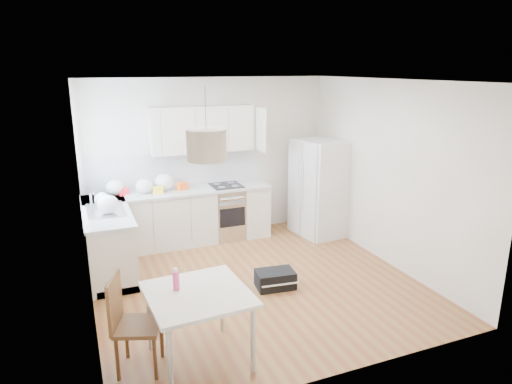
% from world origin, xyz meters
% --- Properties ---
extents(floor, '(4.20, 4.20, 0.00)m').
position_xyz_m(floor, '(0.00, 0.00, 0.00)').
color(floor, brown).
rests_on(floor, ground).
extents(ceiling, '(4.20, 4.20, 0.00)m').
position_xyz_m(ceiling, '(0.00, 0.00, 2.70)').
color(ceiling, white).
rests_on(ceiling, wall_back).
extents(wall_back, '(4.20, 0.00, 4.20)m').
position_xyz_m(wall_back, '(0.00, 2.10, 1.35)').
color(wall_back, beige).
rests_on(wall_back, floor).
extents(wall_left, '(0.00, 4.20, 4.20)m').
position_xyz_m(wall_left, '(-2.10, 0.00, 1.35)').
color(wall_left, beige).
rests_on(wall_left, floor).
extents(wall_right, '(0.00, 4.20, 4.20)m').
position_xyz_m(wall_right, '(2.10, 0.00, 1.35)').
color(wall_right, beige).
rests_on(wall_right, floor).
extents(window_glassblock, '(0.02, 1.00, 1.00)m').
position_xyz_m(window_glassblock, '(-2.09, 1.15, 1.75)').
color(window_glassblock, '#BFE0F9').
rests_on(window_glassblock, wall_left).
extents(cabinets_back, '(3.00, 0.60, 0.88)m').
position_xyz_m(cabinets_back, '(-0.60, 1.80, 0.44)').
color(cabinets_back, beige).
rests_on(cabinets_back, floor).
extents(cabinets_left, '(0.60, 1.80, 0.88)m').
position_xyz_m(cabinets_left, '(-1.80, 1.20, 0.44)').
color(cabinets_left, beige).
rests_on(cabinets_left, floor).
extents(counter_back, '(3.02, 0.64, 0.04)m').
position_xyz_m(counter_back, '(-0.60, 1.80, 0.90)').
color(counter_back, silver).
rests_on(counter_back, cabinets_back).
extents(counter_left, '(0.64, 1.82, 0.04)m').
position_xyz_m(counter_left, '(-1.80, 1.20, 0.90)').
color(counter_left, silver).
rests_on(counter_left, cabinets_left).
extents(backsplash_back, '(3.00, 0.01, 0.58)m').
position_xyz_m(backsplash_back, '(-0.60, 2.09, 1.21)').
color(backsplash_back, white).
rests_on(backsplash_back, wall_back).
extents(backsplash_left, '(0.01, 1.80, 0.58)m').
position_xyz_m(backsplash_left, '(-2.09, 1.20, 1.21)').
color(backsplash_left, white).
rests_on(backsplash_left, wall_left).
extents(upper_cabinets, '(1.70, 0.32, 0.75)m').
position_xyz_m(upper_cabinets, '(-0.15, 1.94, 1.88)').
color(upper_cabinets, beige).
rests_on(upper_cabinets, wall_back).
extents(range_oven, '(0.50, 0.61, 0.88)m').
position_xyz_m(range_oven, '(0.20, 1.80, 0.44)').
color(range_oven, '#BABDBF').
rests_on(range_oven, floor).
extents(sink, '(0.50, 0.80, 0.16)m').
position_xyz_m(sink, '(-1.80, 1.15, 0.92)').
color(sink, '#BABDBF').
rests_on(sink, counter_left).
extents(refrigerator, '(0.90, 0.93, 1.67)m').
position_xyz_m(refrigerator, '(1.76, 1.34, 0.84)').
color(refrigerator, white).
rests_on(refrigerator, floor).
extents(dining_table, '(1.01, 1.01, 0.76)m').
position_xyz_m(dining_table, '(-1.16, -1.38, 0.67)').
color(dining_table, beige).
rests_on(dining_table, floor).
extents(dining_chair, '(0.53, 0.53, 0.98)m').
position_xyz_m(dining_chair, '(-1.73, -1.29, 0.49)').
color(dining_chair, '#533519').
rests_on(dining_chair, floor).
extents(drink_bottle, '(0.08, 0.08, 0.23)m').
position_xyz_m(drink_bottle, '(-1.34, -1.25, 0.87)').
color(drink_bottle, '#EB4183').
rests_on(drink_bottle, dining_table).
extents(gym_bag, '(0.54, 0.39, 0.23)m').
position_xyz_m(gym_bag, '(0.19, -0.23, 0.12)').
color(gym_bag, black).
rests_on(gym_bag, floor).
extents(pendant_lamp, '(0.47, 0.47, 0.28)m').
position_xyz_m(pendant_lamp, '(-1.02, -1.34, 2.18)').
color(pendant_lamp, '#C5B598').
rests_on(pendant_lamp, ceiling).
extents(grocery_bag_a, '(0.27, 0.23, 0.25)m').
position_xyz_m(grocery_bag_a, '(-1.60, 1.88, 1.04)').
color(grocery_bag_a, white).
rests_on(grocery_bag_a, counter_back).
extents(grocery_bag_b, '(0.27, 0.23, 0.24)m').
position_xyz_m(grocery_bag_b, '(-1.16, 1.82, 1.04)').
color(grocery_bag_b, white).
rests_on(grocery_bag_b, counter_back).
extents(grocery_bag_c, '(0.31, 0.26, 0.27)m').
position_xyz_m(grocery_bag_c, '(-0.83, 1.89, 1.06)').
color(grocery_bag_c, white).
rests_on(grocery_bag_c, counter_back).
extents(grocery_bag_d, '(0.22, 0.19, 0.20)m').
position_xyz_m(grocery_bag_d, '(-1.82, 1.38, 1.02)').
color(grocery_bag_d, white).
rests_on(grocery_bag_d, counter_back).
extents(grocery_bag_e, '(0.29, 0.24, 0.26)m').
position_xyz_m(grocery_bag_e, '(-1.77, 0.98, 1.05)').
color(grocery_bag_e, white).
rests_on(grocery_bag_e, counter_left).
extents(snack_orange, '(0.20, 0.16, 0.12)m').
position_xyz_m(snack_orange, '(-0.55, 1.83, 0.98)').
color(snack_orange, '#EC5315').
rests_on(snack_orange, counter_back).
extents(snack_yellow, '(0.18, 0.14, 0.11)m').
position_xyz_m(snack_yellow, '(-0.95, 1.75, 0.98)').
color(snack_yellow, yellow).
rests_on(snack_yellow, counter_back).
extents(snack_red, '(0.19, 0.17, 0.11)m').
position_xyz_m(snack_red, '(-1.48, 1.87, 0.97)').
color(snack_red, red).
rests_on(snack_red, counter_back).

